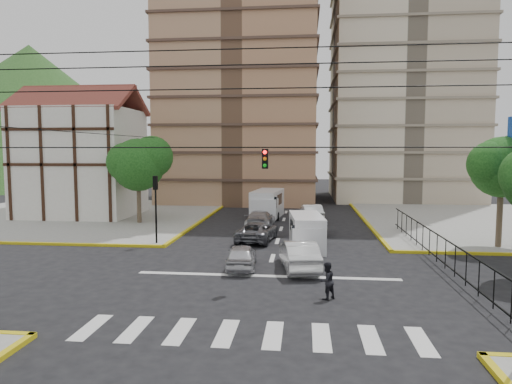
# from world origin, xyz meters

# --- Properties ---
(ground) EXTENTS (160.00, 160.00, 0.00)m
(ground) POSITION_xyz_m (0.00, 0.00, 0.00)
(ground) COLOR black
(ground) RESTS_ON ground
(sidewalk_nw) EXTENTS (26.00, 26.00, 0.15)m
(sidewalk_nw) POSITION_xyz_m (-20.00, 20.00, 0.07)
(sidewalk_nw) COLOR gray
(sidewalk_nw) RESTS_ON ground
(crosswalk_stripes) EXTENTS (12.00, 2.40, 0.01)m
(crosswalk_stripes) POSITION_xyz_m (0.00, -6.00, 0.01)
(crosswalk_stripes) COLOR silver
(crosswalk_stripes) RESTS_ON ground
(stop_line) EXTENTS (13.00, 0.40, 0.01)m
(stop_line) POSITION_xyz_m (0.00, 1.20, 0.01)
(stop_line) COLOR silver
(stop_line) RESTS_ON ground
(tower_tan) EXTENTS (18.00, 16.00, 48.00)m
(tower_tan) POSITION_xyz_m (-6.00, 36.00, 24.00)
(tower_tan) COLOR #AD7956
(tower_tan) RESTS_ON ground
(tower_beige) EXTENTS (17.00, 16.00, 48.00)m
(tower_beige) POSITION_xyz_m (14.00, 40.00, 24.00)
(tower_beige) COLOR tan
(tower_beige) RESTS_ON ground
(tudor_building) EXTENTS (10.80, 8.05, 12.23)m
(tudor_building) POSITION_xyz_m (-19.00, 20.00, 5.25)
(tudor_building) COLOR silver
(tudor_building) RESTS_ON ground
(distant_hill) EXTENTS (70.00, 70.00, 28.00)m
(distant_hill) POSITION_xyz_m (-55.00, 70.00, 14.00)
(distant_hill) COLOR #204B19
(distant_hill) RESTS_ON ground
(park_fence) EXTENTS (0.10, 22.50, 1.66)m
(park_fence) POSITION_xyz_m (9.00, 4.50, 0.00)
(park_fence) COLOR black
(park_fence) RESTS_ON ground
(tree_park_c) EXTENTS (4.65, 3.80, 7.25)m
(tree_park_c) POSITION_xyz_m (14.09, 9.01, 5.34)
(tree_park_c) COLOR #473828
(tree_park_c) RESTS_ON ground
(tree_tudor) EXTENTS (5.39, 4.40, 7.43)m
(tree_tudor) POSITION_xyz_m (-11.90, 16.01, 5.22)
(tree_tudor) COLOR #473828
(tree_tudor) RESTS_ON ground
(traffic_light_nw) EXTENTS (0.28, 0.22, 4.40)m
(traffic_light_nw) POSITION_xyz_m (-7.80, 7.80, 3.11)
(traffic_light_nw) COLOR black
(traffic_light_nw) RESTS_ON ground
(traffic_light_hanging) EXTENTS (18.00, 9.12, 0.92)m
(traffic_light_hanging) POSITION_xyz_m (0.00, -2.04, 5.90)
(traffic_light_hanging) COLOR black
(traffic_light_hanging) RESTS_ON ground
(van_right_lane) EXTENTS (2.34, 4.93, 2.15)m
(van_right_lane) POSITION_xyz_m (1.96, 7.55, 1.04)
(van_right_lane) COLOR silver
(van_right_lane) RESTS_ON ground
(van_left_lane) EXTENTS (2.84, 5.87, 2.54)m
(van_left_lane) POSITION_xyz_m (-1.57, 20.66, 1.24)
(van_left_lane) COLOR silver
(van_left_lane) RESTS_ON ground
(car_silver_front_left) EXTENTS (1.77, 3.87, 1.29)m
(car_silver_front_left) POSITION_xyz_m (-1.46, 2.59, 0.64)
(car_silver_front_left) COLOR silver
(car_silver_front_left) RESTS_ON ground
(car_white_front_right) EXTENTS (2.36, 4.86, 1.54)m
(car_white_front_right) POSITION_xyz_m (1.56, 2.65, 0.77)
(car_white_front_right) COLOR silver
(car_white_front_right) RESTS_ON ground
(car_grey_mid_left) EXTENTS (2.80, 5.07, 1.34)m
(car_grey_mid_left) POSITION_xyz_m (-1.39, 9.92, 0.67)
(car_grey_mid_left) COLOR slate
(car_grey_mid_left) RESTS_ON ground
(car_silver_rear_left) EXTENTS (2.21, 4.95, 1.41)m
(car_silver_rear_left) POSITION_xyz_m (-1.72, 15.27, 0.71)
(car_silver_rear_left) COLOR silver
(car_silver_rear_left) RESTS_ON ground
(car_darkgrey_mid_right) EXTENTS (1.58, 3.69, 1.24)m
(car_darkgrey_mid_right) POSITION_xyz_m (2.80, 12.93, 0.62)
(car_darkgrey_mid_right) COLOR #252527
(car_darkgrey_mid_right) RESTS_ON ground
(car_white_rear_right) EXTENTS (2.21, 4.76, 1.51)m
(car_white_rear_right) POSITION_xyz_m (2.42, 19.18, 0.76)
(car_white_rear_right) COLOR white
(car_white_rear_right) RESTS_ON ground
(pedestrian_crosswalk) EXTENTS (0.96, 0.94, 1.57)m
(pedestrian_crosswalk) POSITION_xyz_m (2.75, -2.05, 0.78)
(pedestrian_crosswalk) COLOR black
(pedestrian_crosswalk) RESTS_ON ground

